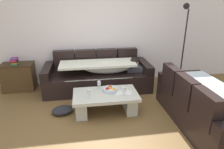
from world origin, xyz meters
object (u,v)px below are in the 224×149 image
couch_near_window (204,107)px  floor_lamp (183,40)px  fruit_bowl (110,89)px  open_magazine (124,93)px  couch_along_wall (100,76)px  side_cabinet (19,77)px  coffee_table (106,100)px  wine_glass_near_right (124,89)px  wine_glass_near_left (89,92)px  book_stack_on_cabinet (14,61)px  wine_glass_far_back (99,83)px  crumpled_garment (63,110)px

couch_near_window → floor_lamp: 1.98m
fruit_bowl → open_magazine: fruit_bowl is taller
couch_along_wall → couch_near_window: same height
side_cabinet → coffee_table: bearing=-34.0°
coffee_table → wine_glass_near_right: 0.43m
wine_glass_near_left → book_stack_on_cabinet: size_ratio=0.76×
couch_along_wall → floor_lamp: 2.19m
wine_glass_near_left → wine_glass_near_right: size_ratio=1.00×
wine_glass_far_back → coffee_table: bearing=-65.3°
coffee_table → wine_glass_far_back: wine_glass_far_back is taller
side_cabinet → wine_glass_far_back: bearing=-30.7°
couch_along_wall → open_magazine: (0.35, -1.11, 0.06)m
couch_along_wall → wine_glass_near_left: 1.23m
wine_glass_far_back → open_magazine: wine_glass_far_back is taller
wine_glass_near_right → side_cabinet: (-2.22, 1.40, -0.17)m
side_cabinet → crumpled_garment: bearing=-48.4°
fruit_bowl → crumpled_garment: size_ratio=0.70×
couch_along_wall → wine_glass_near_right: (0.34, -1.18, 0.17)m
coffee_table → crumpled_garment: bearing=175.6°
side_cabinet → crumpled_garment: 1.65m
couch_along_wall → wine_glass_near_left: size_ratio=14.67×
couch_along_wall → fruit_bowl: couch_along_wall is taller
couch_along_wall → side_cabinet: couch_along_wall is taller
fruit_bowl → side_cabinet: bearing=148.8°
couch_along_wall → side_cabinet: (-1.88, 0.23, -0.01)m
couch_near_window → wine_glass_near_right: couch_near_window is taller
wine_glass_near_right → book_stack_on_cabinet: book_stack_on_cabinet is taller
couch_near_window → wine_glass_far_back: (-1.68, 0.87, 0.16)m
fruit_bowl → open_magazine: 0.27m
fruit_bowl → wine_glass_near_right: size_ratio=1.69×
open_magazine → side_cabinet: bearing=160.5°
wine_glass_far_back → side_cabinet: size_ratio=0.23×
book_stack_on_cabinet → floor_lamp: bearing=-2.4°
couch_near_window → fruit_bowl: bearing=63.9°
wine_glass_near_left → floor_lamp: (2.34, 1.24, 0.62)m
coffee_table → crumpled_garment: 0.84m
floor_lamp → crumpled_garment: (-2.84, -1.05, -1.06)m
couch_along_wall → book_stack_on_cabinet: (-1.91, 0.22, 0.38)m
fruit_bowl → book_stack_on_cabinet: 2.38m
couch_along_wall → crumpled_garment: (-0.80, -1.00, -0.27)m
couch_near_window → coffee_table: bearing=67.6°
couch_near_window → crumpled_garment: size_ratio=4.92×
couch_along_wall → crumpled_garment: size_ratio=6.09×
couch_near_window → book_stack_on_cabinet: size_ratio=8.97×
couch_along_wall → wine_glass_near_right: couch_along_wall is taller
couch_along_wall → coffee_table: couch_along_wall is taller
book_stack_on_cabinet → fruit_bowl: bearing=-30.7°
fruit_bowl → wine_glass_far_back: bearing=144.6°
book_stack_on_cabinet → crumpled_garment: 1.77m
coffee_table → crumpled_garment: (-0.82, 0.06, -0.18)m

